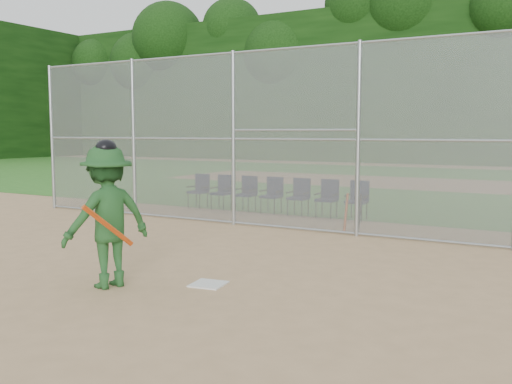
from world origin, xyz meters
The scene contains 15 objects.
ground centered at (0.00, 0.00, 0.00)m, with size 100.00×100.00×0.00m, color tan.
grass_strip centered at (0.00, 18.00, 0.01)m, with size 100.00×100.00×0.00m, color #2C6A1F.
dirt_patch_far centered at (0.00, 18.00, 0.01)m, with size 24.00×24.00×0.00m, color #A77F5C.
backstop_fence centered at (0.00, 5.00, 2.07)m, with size 16.09×0.09×4.00m.
treeline centered at (0.00, 20.00, 5.50)m, with size 81.00×60.00×11.00m.
home_plate centered at (0.46, 0.31, 0.01)m, with size 0.46×0.46×0.02m, color silver.
batter_at_plate centered at (-0.72, -0.44, 1.00)m, with size 1.12×1.45×2.06m.
spare_bats centered at (0.80, 5.30, 0.42)m, with size 0.36×0.27×0.84m.
chair_0 centered at (-4.47, 7.06, 0.48)m, with size 0.54×0.52×0.96m, color #0E1433, non-canonical shape.
chair_1 centered at (-3.68, 7.06, 0.48)m, with size 0.54×0.52×0.96m, color #0E1433, non-canonical shape.
chair_2 centered at (-2.89, 7.06, 0.48)m, with size 0.54×0.52×0.96m, color #0E1433, non-canonical shape.
chair_3 centered at (-2.10, 7.06, 0.48)m, with size 0.54×0.52×0.96m, color #0E1433, non-canonical shape.
chair_4 centered at (-1.31, 7.06, 0.48)m, with size 0.54×0.52×0.96m, color #0E1433, non-canonical shape.
chair_5 centered at (-0.52, 7.06, 0.48)m, with size 0.54×0.52×0.96m, color #0E1433, non-canonical shape.
chair_6 centered at (0.27, 7.06, 0.48)m, with size 0.54×0.52×0.96m, color #0E1433, non-canonical shape.
Camera 1 is at (4.90, -6.24, 2.15)m, focal length 40.00 mm.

